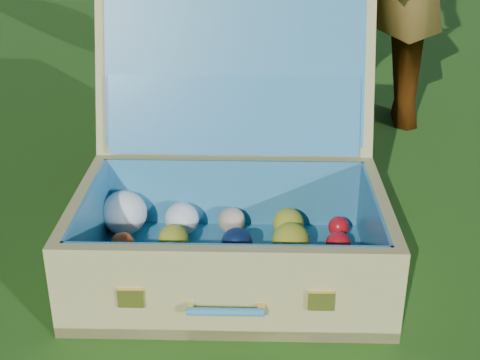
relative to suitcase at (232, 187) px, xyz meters
The scene contains 2 objects.
ground 0.20m from the suitcase, 104.99° to the right, with size 60.00×60.00×0.00m, color #215114.
suitcase is the anchor object (origin of this frame).
Camera 1 is at (0.36, -1.18, 0.81)m, focal length 50.00 mm.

